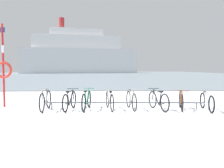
# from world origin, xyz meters

# --- Properties ---
(ground) EXTENTS (80.00, 132.00, 0.08)m
(ground) POSITION_xyz_m (0.00, 53.90, -0.04)
(ground) COLOR white
(bike_rack) EXTENTS (6.21, 0.33, 0.31)m
(bike_rack) POSITION_xyz_m (0.78, 2.22, 0.27)
(bike_rack) COLOR #4C5156
(bike_rack) RESTS_ON ground
(bicycle_0) EXTENTS (0.46, 1.73, 0.84)m
(bicycle_0) POSITION_xyz_m (-2.22, 2.21, 0.38)
(bicycle_0) COLOR black
(bicycle_0) RESTS_ON ground
(bicycle_1) EXTENTS (0.46, 1.71, 0.79)m
(bicycle_1) POSITION_xyz_m (-1.31, 2.26, 0.36)
(bicycle_1) COLOR black
(bicycle_1) RESTS_ON ground
(bicycle_2) EXTENTS (0.46, 1.78, 0.81)m
(bicycle_2) POSITION_xyz_m (-0.66, 2.28, 0.37)
(bicycle_2) COLOR black
(bicycle_2) RESTS_ON ground
(bicycle_3) EXTENTS (0.46, 1.74, 0.79)m
(bicycle_3) POSITION_xyz_m (0.23, 2.27, 0.36)
(bicycle_3) COLOR black
(bicycle_3) RESTS_ON ground
(bicycle_4) EXTENTS (0.46, 1.62, 0.80)m
(bicycle_4) POSITION_xyz_m (1.08, 2.28, 0.36)
(bicycle_4) COLOR black
(bicycle_4) RESTS_ON ground
(bicycle_5) EXTENTS (0.56, 1.66, 0.81)m
(bicycle_5) POSITION_xyz_m (2.10, 2.13, 0.36)
(bicycle_5) COLOR black
(bicycle_5) RESTS_ON ground
(bicycle_6) EXTENTS (0.54, 1.60, 0.77)m
(bicycle_6) POSITION_xyz_m (3.01, 2.19, 0.35)
(bicycle_6) COLOR black
(bicycle_6) RESTS_ON ground
(bicycle_7) EXTENTS (0.46, 1.73, 0.75)m
(bicycle_7) POSITION_xyz_m (3.91, 1.94, 0.34)
(bicycle_7) COLOR black
(bicycle_7) RESTS_ON ground
(rescue_post) EXTENTS (0.71, 0.11, 3.42)m
(rescue_post) POSITION_xyz_m (-4.13, 3.07, 1.63)
(rescue_post) COLOR red
(rescue_post) RESTS_ON ground
(ferry_ship) EXTENTS (40.80, 18.84, 18.95)m
(ferry_ship) POSITION_xyz_m (-9.13, 77.79, 6.36)
(ferry_ship) COLOR silver
(ferry_ship) RESTS_ON ground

